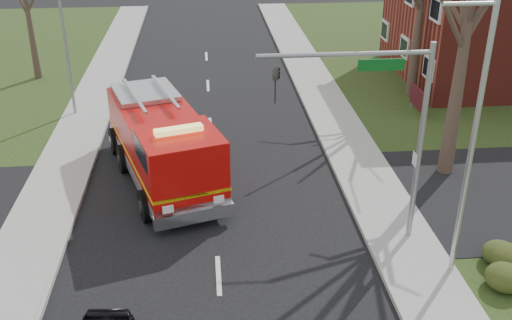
{
  "coord_description": "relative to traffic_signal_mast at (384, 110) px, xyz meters",
  "views": [
    {
      "loc": [
        -0.2,
        -15.09,
        11.36
      ],
      "look_at": [
        1.52,
        3.94,
        2.0
      ],
      "focal_mm": 42.0,
      "sensor_mm": 36.0,
      "label": 1
    }
  ],
  "objects": [
    {
      "name": "ground",
      "position": [
        -5.21,
        -1.5,
        -4.71
      ],
      "size": [
        120.0,
        120.0,
        0.0
      ],
      "primitive_type": "plane",
      "color": "black",
      "rests_on": "ground"
    },
    {
      "name": "fire_engine",
      "position": [
        -7.12,
        5.01,
        -3.2
      ],
      "size": [
        5.14,
        8.72,
        3.33
      ],
      "rotation": [
        0.0,
        0.0,
        0.3
      ],
      "color": "#B80B08",
      "rests_on": "ground"
    },
    {
      "name": "sidewalk_right",
      "position": [
        0.99,
        -1.5,
        -4.63
      ],
      "size": [
        2.4,
        80.0,
        0.15
      ],
      "primitive_type": "cube",
      "color": "gray",
      "rests_on": "ground"
    },
    {
      "name": "streetlight_pole",
      "position": [
        1.93,
        -2.0,
        -0.16
      ],
      "size": [
        1.48,
        0.16,
        8.4
      ],
      "color": "#B7BABF",
      "rests_on": "ground"
    },
    {
      "name": "utility_pole_far",
      "position": [
        -12.01,
        12.5,
        -1.21
      ],
      "size": [
        0.14,
        0.14,
        7.0
      ],
      "primitive_type": "cylinder",
      "color": "gray",
      "rests_on": "ground"
    },
    {
      "name": "traffic_signal_mast",
      "position": [
        0.0,
        0.0,
        0.0
      ],
      "size": [
        5.29,
        0.18,
        6.8
      ],
      "color": "gray",
      "rests_on": "ground"
    },
    {
      "name": "sidewalk_left",
      "position": [
        -11.41,
        -1.5,
        -4.63
      ],
      "size": [
        2.4,
        80.0,
        0.15
      ],
      "primitive_type": "cube",
      "color": "gray",
      "rests_on": "ground"
    },
    {
      "name": "health_center_sign",
      "position": [
        5.29,
        11.0,
        -3.83
      ],
      "size": [
        0.12,
        2.0,
        1.4
      ],
      "color": "#461018",
      "rests_on": "ground"
    }
  ]
}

